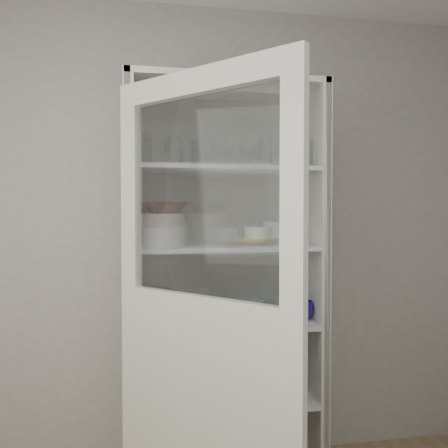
# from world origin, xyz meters

# --- Properties ---
(wall_back) EXTENTS (3.60, 0.02, 2.60)m
(wall_back) POSITION_xyz_m (0.00, 1.50, 1.30)
(wall_back) COLOR #A0978A
(wall_back) RESTS_ON ground
(pantry_cabinet) EXTENTS (1.00, 0.45, 2.10)m
(pantry_cabinet) POSITION_xyz_m (0.20, 1.34, 0.94)
(pantry_cabinet) COLOR silver
(pantry_cabinet) RESTS_ON floor
(cupboard_door) EXTENTS (0.66, 0.67, 2.00)m
(cupboard_door) POSITION_xyz_m (0.02, 0.73, 0.87)
(cupboard_door) COLOR silver
(cupboard_door) RESTS_ON floor
(tumbler_0) EXTENTS (0.09, 0.09, 0.15)m
(tumbler_0) POSITION_xyz_m (-0.21, 1.16, 1.74)
(tumbler_0) COLOR silver
(tumbler_0) RESTS_ON shelf_glass
(tumbler_1) EXTENTS (0.07, 0.07, 0.13)m
(tumbler_1) POSITION_xyz_m (-0.07, 1.11, 1.73)
(tumbler_1) COLOR silver
(tumbler_1) RESTS_ON shelf_glass
(tumbler_2) EXTENTS (0.08, 0.08, 0.13)m
(tumbler_2) POSITION_xyz_m (0.09, 1.15, 1.73)
(tumbler_2) COLOR silver
(tumbler_2) RESTS_ON shelf_glass
(tumbler_3) EXTENTS (0.09, 0.09, 0.13)m
(tumbler_3) POSITION_xyz_m (0.16, 1.14, 1.73)
(tumbler_3) COLOR silver
(tumbler_3) RESTS_ON shelf_glass
(tumbler_4) EXTENTS (0.08, 0.08, 0.14)m
(tumbler_4) POSITION_xyz_m (0.47, 1.13, 1.73)
(tumbler_4) COLOR silver
(tumbler_4) RESTS_ON shelf_glass
(tumbler_5) EXTENTS (0.08, 0.08, 0.15)m
(tumbler_5) POSITION_xyz_m (0.50, 1.11, 1.74)
(tumbler_5) COLOR silver
(tumbler_5) RESTS_ON shelf_glass
(tumbler_6) EXTENTS (0.09, 0.09, 0.14)m
(tumbler_6) POSITION_xyz_m (0.61, 1.16, 1.73)
(tumbler_6) COLOR silver
(tumbler_6) RESTS_ON shelf_glass
(tumbler_7) EXTENTS (0.09, 0.09, 0.14)m
(tumbler_7) POSITION_xyz_m (-0.21, 1.27, 1.73)
(tumbler_7) COLOR silver
(tumbler_7) RESTS_ON shelf_glass
(tumbler_8) EXTENTS (0.09, 0.09, 0.15)m
(tumbler_8) POSITION_xyz_m (0.01, 1.28, 1.73)
(tumbler_8) COLOR silver
(tumbler_8) RESTS_ON shelf_glass
(tumbler_9) EXTENTS (0.08, 0.08, 0.13)m
(tumbler_9) POSITION_xyz_m (0.22, 1.29, 1.72)
(tumbler_9) COLOR silver
(tumbler_9) RESTS_ON shelf_glass
(tumbler_10) EXTENTS (0.08, 0.08, 0.13)m
(tumbler_10) POSITION_xyz_m (0.31, 1.28, 1.73)
(tumbler_10) COLOR silver
(tumbler_10) RESTS_ON shelf_glass
(tumbler_11) EXTENTS (0.08, 0.08, 0.14)m
(tumbler_11) POSITION_xyz_m (0.48, 1.24, 1.73)
(tumbler_11) COLOR silver
(tumbler_11) RESTS_ON shelf_glass
(goblet_0) EXTENTS (0.08, 0.08, 0.17)m
(goblet_0) POSITION_xyz_m (-0.07, 1.36, 1.75)
(goblet_0) COLOR silver
(goblet_0) RESTS_ON shelf_glass
(goblet_1) EXTENTS (0.07, 0.07, 0.16)m
(goblet_1) POSITION_xyz_m (0.19, 1.37, 1.74)
(goblet_1) COLOR silver
(goblet_1) RESTS_ON shelf_glass
(goblet_2) EXTENTS (0.07, 0.07, 0.16)m
(goblet_2) POSITION_xyz_m (0.43, 1.40, 1.74)
(goblet_2) COLOR silver
(goblet_2) RESTS_ON shelf_glass
(goblet_3) EXTENTS (0.07, 0.07, 0.16)m
(goblet_3) POSITION_xyz_m (0.40, 1.39, 1.74)
(goblet_3) COLOR silver
(goblet_3) RESTS_ON shelf_glass
(plate_stack_front) EXTENTS (0.22, 0.22, 0.10)m
(plate_stack_front) POSITION_xyz_m (-0.11, 1.22, 1.31)
(plate_stack_front) COLOR white
(plate_stack_front) RESTS_ON shelf_plates
(plate_stack_back) EXTENTS (0.21, 0.21, 0.11)m
(plate_stack_back) POSITION_xyz_m (-0.08, 1.38, 1.32)
(plate_stack_back) COLOR white
(plate_stack_back) RESTS_ON shelf_plates
(cream_bowl) EXTENTS (0.26, 0.26, 0.07)m
(cream_bowl) POSITION_xyz_m (-0.11, 1.22, 1.39)
(cream_bowl) COLOR beige
(cream_bowl) RESTS_ON plate_stack_front
(terracotta_bowl) EXTENTS (0.27, 0.27, 0.06)m
(terracotta_bowl) POSITION_xyz_m (-0.11, 1.22, 1.45)
(terracotta_bowl) COLOR #421D14
(terracotta_bowl) RESTS_ON cream_bowl
(glass_platter) EXTENTS (0.47, 0.47, 0.02)m
(glass_platter) POSITION_xyz_m (0.38, 1.26, 1.27)
(glass_platter) COLOR silver
(glass_platter) RESTS_ON shelf_plates
(yellow_trivet) EXTENTS (0.22, 0.22, 0.01)m
(yellow_trivet) POSITION_xyz_m (0.38, 1.26, 1.29)
(yellow_trivet) COLOR yellow
(yellow_trivet) RESTS_ON glass_platter
(white_ramekin) EXTENTS (0.19, 0.19, 0.06)m
(white_ramekin) POSITION_xyz_m (0.38, 1.26, 1.32)
(white_ramekin) COLOR white
(white_ramekin) RESTS_ON yellow_trivet
(grey_bowl_stack) EXTENTS (0.14, 0.14, 0.12)m
(grey_bowl_stack) POSITION_xyz_m (0.49, 1.29, 1.32)
(grey_bowl_stack) COLOR silver
(grey_bowl_stack) RESTS_ON shelf_plates
(mug_blue) EXTENTS (0.16, 0.16, 0.10)m
(mug_blue) POSITION_xyz_m (0.61, 1.22, 0.91)
(mug_blue) COLOR navy
(mug_blue) RESTS_ON shelf_mugs
(mug_teal) EXTENTS (0.14, 0.14, 0.10)m
(mug_teal) POSITION_xyz_m (0.38, 1.31, 0.91)
(mug_teal) COLOR teal
(mug_teal) RESTS_ON shelf_mugs
(mug_white) EXTENTS (0.10, 0.10, 0.08)m
(mug_white) POSITION_xyz_m (0.53, 1.15, 0.90)
(mug_white) COLOR white
(mug_white) RESTS_ON shelf_mugs
(teal_jar) EXTENTS (0.09, 0.09, 0.11)m
(teal_jar) POSITION_xyz_m (0.19, 1.29, 0.91)
(teal_jar) COLOR teal
(teal_jar) RESTS_ON shelf_mugs
(measuring_cups) EXTENTS (0.10, 0.10, 0.04)m
(measuring_cups) POSITION_xyz_m (-0.14, 1.20, 0.88)
(measuring_cups) COLOR silver
(measuring_cups) RESTS_ON shelf_mugs
(white_canister) EXTENTS (0.13, 0.13, 0.13)m
(white_canister) POSITION_xyz_m (-0.21, 1.29, 0.92)
(white_canister) COLOR white
(white_canister) RESTS_ON shelf_mugs
(cream_dish) EXTENTS (0.22, 0.22, 0.07)m
(cream_dish) POSITION_xyz_m (0.00, 1.28, 0.49)
(cream_dish) COLOR beige
(cream_dish) RESTS_ON shelf_bot
(tin_box) EXTENTS (0.18, 0.13, 0.05)m
(tin_box) POSITION_xyz_m (0.32, 1.24, 0.49)
(tin_box) COLOR #9390A4
(tin_box) RESTS_ON shelf_bot
(tumbler_12) EXTENTS (0.07, 0.07, 0.14)m
(tumbler_12) POSITION_xyz_m (0.41, 1.20, 1.73)
(tumbler_12) COLOR silver
(tumbler_12) RESTS_ON shelf_glass
(tumbler_13) EXTENTS (0.07, 0.07, 0.15)m
(tumbler_13) POSITION_xyz_m (0.07, 1.13, 1.73)
(tumbler_13) COLOR silver
(tumbler_13) RESTS_ON shelf_glass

